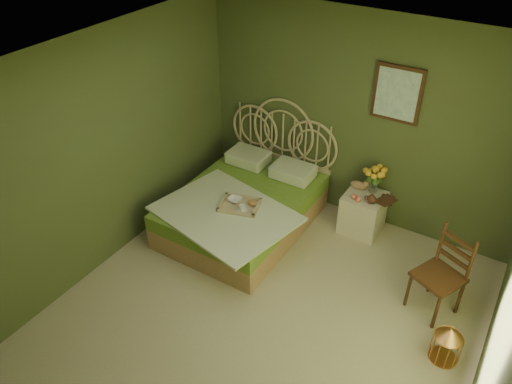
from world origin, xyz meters
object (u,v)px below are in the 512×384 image
Objects in this scene: bed at (245,205)px; nightstand at (364,206)px; chair at (442,267)px; birdcage at (447,344)px.

bed reaches higher than nightstand.
chair is at bearing -35.44° from nightstand.
bed is 2.79m from birdcage.
bed is 2.29× the size of chair.
nightstand is 2.37× the size of birdcage.
nightstand is at bearing 169.16° from chair.
nightstand is 1.00× the size of chair.
bed is at bearing 164.71° from birdcage.
bed is at bearing -157.97° from chair.
chair is (1.11, -0.79, 0.18)m from nightstand.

